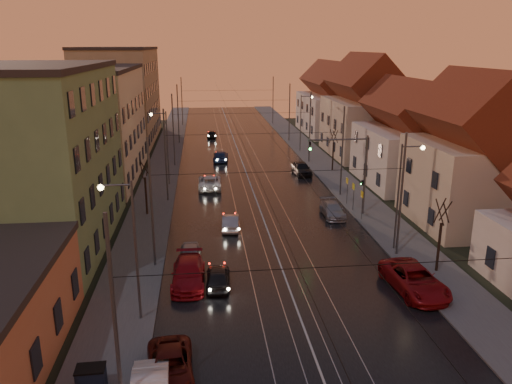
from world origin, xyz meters
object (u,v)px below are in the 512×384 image
object	(u,v)px
parked_right_1	(332,210)
driving_car_0	(218,277)
parked_left_2	(188,274)
parked_right_2	(301,168)
driving_car_3	(221,156)
parked_right_0	(414,280)
dumpster	(91,380)
parked_left_3	(190,255)
street_lamp_3	(303,117)
street_lamp_1	(403,187)
street_lamp_0	(129,238)
traffic_light_mast	(354,165)
driving_car_1	(231,222)
parked_left_1	(170,367)
street_lamp_2	(164,141)
driving_car_2	(210,182)
driving_car_4	(212,134)

from	to	relation	value
parked_right_1	driving_car_0	bearing A→B (deg)	-129.79
parked_left_2	parked_right_1	distance (m)	17.18
parked_right_1	parked_right_2	xyz separation A→B (m)	(0.20, 15.05, 0.15)
driving_car_3	parked_right_0	world-z (taller)	parked_right_0
dumpster	parked_left_3	bearing A→B (deg)	71.22
parked_left_3	parked_right_2	size ratio (longest dim) A/B	0.85
parked_left_2	street_lamp_3	bearing A→B (deg)	70.08
street_lamp_1	street_lamp_3	bearing A→B (deg)	90.00
parked_right_0	street_lamp_0	bearing A→B (deg)	-179.17
traffic_light_mast	parked_right_0	xyz separation A→B (m)	(-0.39, -14.38, -3.82)
driving_car_1	parked_left_3	distance (m)	7.29
driving_car_1	parked_left_1	distance (m)	19.39
street_lamp_2	dumpster	distance (m)	34.22
street_lamp_0	street_lamp_3	size ratio (longest dim) A/B	1.00
parked_left_2	parked_right_0	xyz separation A→B (m)	(13.85, -2.48, 0.05)
traffic_light_mast	driving_car_2	world-z (taller)	traffic_light_mast
driving_car_4	street_lamp_1	bearing A→B (deg)	107.26
street_lamp_0	driving_car_3	bearing A→B (deg)	80.77
street_lamp_2	parked_right_1	distance (m)	19.95
street_lamp_2	street_lamp_3	distance (m)	24.24
dumpster	driving_car_0	bearing A→B (deg)	56.98
street_lamp_0	driving_car_0	xyz separation A→B (m)	(4.71, 3.64, -4.26)
driving_car_0	parked_left_2	bearing A→B (deg)	-10.89
street_lamp_0	driving_car_4	distance (m)	56.74
street_lamp_0	parked_left_1	distance (m)	7.13
dumpster	parked_right_2	bearing A→B (deg)	64.06
driving_car_0	street_lamp_3	bearing A→B (deg)	-105.29
parked_left_1	parked_right_0	bearing A→B (deg)	21.78
parked_right_0	traffic_light_mast	bearing A→B (deg)	83.72
parked_left_3	driving_car_4	bearing A→B (deg)	86.83
parked_right_1	dumpster	distance (m)	27.37
parked_left_1	parked_left_2	xyz separation A→B (m)	(0.65, 9.39, 0.10)
parked_left_3	street_lamp_3	bearing A→B (deg)	67.43
parked_right_0	driving_car_0	bearing A→B (deg)	165.75
street_lamp_3	dumpster	size ratio (longest dim) A/B	6.67
traffic_light_mast	driving_car_0	world-z (taller)	traffic_light_mast
dumpster	driving_car_4	bearing A→B (deg)	82.12
driving_car_4	parked_right_0	distance (m)	55.80
street_lamp_1	driving_car_0	xyz separation A→B (m)	(-13.50, -4.36, -4.26)
driving_car_2	street_lamp_2	bearing A→B (deg)	-20.39
street_lamp_1	parked_right_1	world-z (taller)	street_lamp_1
street_lamp_1	driving_car_2	bearing A→B (deg)	126.69
traffic_light_mast	parked_right_2	world-z (taller)	traffic_light_mast
driving_car_0	driving_car_1	distance (m)	10.17
street_lamp_0	parked_right_0	world-z (taller)	street_lamp_0
driving_car_3	driving_car_4	world-z (taller)	driving_car_3
street_lamp_2	driving_car_0	distance (m)	25.18
driving_car_4	parked_right_2	size ratio (longest dim) A/B	0.83
parked_right_2	parked_right_0	bearing A→B (deg)	-90.96
dumpster	street_lamp_1	bearing A→B (deg)	34.11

